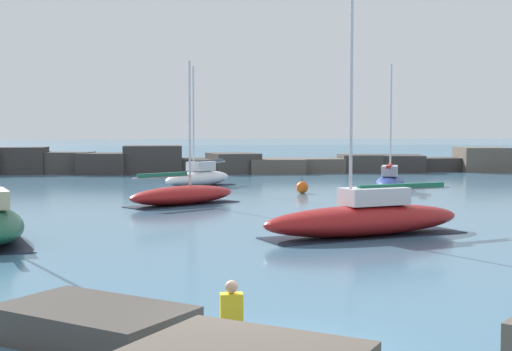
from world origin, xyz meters
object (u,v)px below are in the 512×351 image
at_px(sailboat_moored_0, 199,177).
at_px(sailboat_moored_4, 390,182).
at_px(sailboat_moored_5, 183,195).
at_px(mooring_buoy_orange_near, 302,187).
at_px(person_on_rocks, 232,324).
at_px(sailboat_moored_1, 366,218).

height_order(sailboat_moored_0, sailboat_moored_4, sailboat_moored_0).
bearing_deg(sailboat_moored_5, mooring_buoy_orange_near, 37.74).
bearing_deg(sailboat_moored_4, person_on_rocks, -110.90).
bearing_deg(sailboat_moored_1, mooring_buoy_orange_near, 87.67).
bearing_deg(sailboat_moored_1, person_on_rocks, -112.59).
height_order(sailboat_moored_5, mooring_buoy_orange_near, sailboat_moored_5).
xyz_separation_m(sailboat_moored_0, mooring_buoy_orange_near, (6.28, -6.19, -0.27)).
xyz_separation_m(sailboat_moored_1, person_on_rocks, (-6.19, -14.88, 0.21)).
bearing_deg(person_on_rocks, sailboat_moored_1, 67.41).
bearing_deg(sailboat_moored_5, person_on_rocks, -88.78).
distance_m(sailboat_moored_4, sailboat_moored_5, 14.97).
distance_m(sailboat_moored_0, sailboat_moored_5, 12.05).
height_order(sailboat_moored_4, person_on_rocks, sailboat_moored_4).
distance_m(sailboat_moored_4, mooring_buoy_orange_near, 5.97).
relative_size(sailboat_moored_1, sailboat_moored_5, 1.26).
height_order(sailboat_moored_0, mooring_buoy_orange_near, sailboat_moored_0).
height_order(sailboat_moored_0, sailboat_moored_5, sailboat_moored_0).
relative_size(sailboat_moored_4, mooring_buoy_orange_near, 8.66).
distance_m(sailboat_moored_1, person_on_rocks, 16.11).
relative_size(sailboat_moored_0, mooring_buoy_orange_near, 8.78).
height_order(sailboat_moored_5, person_on_rocks, sailboat_moored_5).
xyz_separation_m(sailboat_moored_4, mooring_buoy_orange_near, (-5.90, -0.90, -0.25)).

